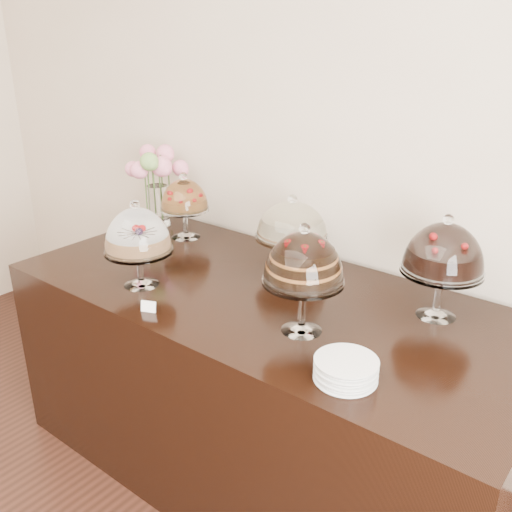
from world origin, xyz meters
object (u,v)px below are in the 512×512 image
Objects in this scene: display_counter at (263,384)px; cake_stand_sugar_sponge at (137,234)px; cake_stand_choco_layer at (304,262)px; cake_stand_cheesecake at (292,223)px; cake_stand_dark_choco at (444,253)px; plate_stack at (346,370)px; flower_vase at (156,176)px; cake_stand_fruit_tart at (184,198)px.

cake_stand_sugar_sponge is at bearing -150.38° from display_counter.
cake_stand_cheesecake is at bearing 129.01° from cake_stand_choco_layer.
plate_stack is (-0.06, -0.59, -0.22)m from cake_stand_dark_choco.
cake_stand_dark_choco is 1.62m from flower_vase.
plate_stack is (1.04, -0.08, -0.19)m from cake_stand_sugar_sponge.
cake_stand_cheesecake reaches higher than plate_stack.
cake_stand_choco_layer reaches higher than cake_stand_sugar_sponge.
cake_stand_sugar_sponge is 1.09× the size of cake_stand_fruit_tart.
cake_stand_cheesecake is 0.92m from flower_vase.
cake_stand_choco_layer is at bearing -23.14° from cake_stand_fruit_tart.
cake_stand_sugar_sponge is at bearing -172.47° from cake_stand_choco_layer.
cake_stand_dark_choco is at bearing 50.47° from cake_stand_choco_layer.
cake_stand_dark_choco is at bearing 84.62° from plate_stack.
cake_stand_fruit_tart is at bearing -179.63° from cake_stand_cheesecake.
cake_stand_choco_layer is (0.30, -0.16, 0.72)m from display_counter.
cake_stand_fruit_tart is at bearing 156.86° from cake_stand_choco_layer.
display_counter is 6.35× the size of cake_stand_cheesecake.
cake_stand_cheesecake is at bearing 136.14° from plate_stack.
cake_stand_sugar_sponge is at bearing -63.66° from cake_stand_fruit_tart.
flower_vase is 2.19× the size of plate_stack.
cake_stand_sugar_sponge is 0.79m from flower_vase.
flower_vase is at bearing 157.05° from plate_stack.
cake_stand_dark_choco reaches higher than plate_stack.
display_counter is at bearing 151.70° from cake_stand_choco_layer.
cake_stand_fruit_tart is 1.45m from plate_stack.
display_counter is 0.72m from cake_stand_cheesecake.
cake_stand_fruit_tart is at bearing 178.97° from cake_stand_dark_choco.
plate_stack is at bearing -31.70° from cake_stand_choco_layer.
flower_vase is (-0.92, 0.05, 0.05)m from cake_stand_cheesecake.
flower_vase is at bearing 159.17° from cake_stand_choco_layer.
cake_stand_choco_layer is 0.53m from cake_stand_dark_choco.
cake_stand_dark_choco is 1.36m from cake_stand_fruit_tart.
cake_stand_sugar_sponge is (-0.46, -0.26, 0.68)m from display_counter.
cake_stand_cheesecake is (0.40, 0.54, -0.01)m from cake_stand_sugar_sponge.
flower_vase reaches higher than cake_stand_cheesecake.
cake_stand_fruit_tart is (-0.72, 0.28, 0.66)m from display_counter.
cake_stand_dark_choco is (0.34, 0.41, -0.01)m from cake_stand_choco_layer.
cake_stand_fruit_tart is at bearing 159.11° from display_counter.
cake_stand_dark_choco is 0.95× the size of flower_vase.
flower_vase reaches higher than cake_stand_sugar_sponge.
cake_stand_choco_layer is 0.57m from cake_stand_cheesecake.
flower_vase reaches higher than plate_stack.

